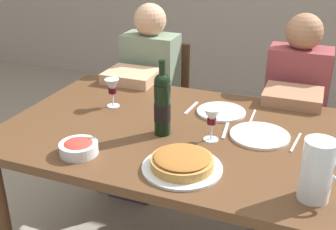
# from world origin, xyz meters

# --- Properties ---
(dining_table) EXTENTS (1.50, 1.00, 0.76)m
(dining_table) POSITION_xyz_m (0.00, 0.00, 0.67)
(dining_table) COLOR brown
(dining_table) RESTS_ON ground
(wine_bottle) EXTENTS (0.07, 0.07, 0.33)m
(wine_bottle) POSITION_xyz_m (-0.03, -0.07, 0.90)
(wine_bottle) COLOR black
(wine_bottle) RESTS_ON dining_table
(water_pitcher) EXTENTS (0.16, 0.10, 0.21)m
(water_pitcher) POSITION_xyz_m (0.61, -0.32, 0.85)
(water_pitcher) COLOR silver
(water_pitcher) RESTS_ON dining_table
(baked_tart) EXTENTS (0.30, 0.30, 0.06)m
(baked_tart) POSITION_xyz_m (0.15, -0.31, 0.79)
(baked_tart) COLOR silver
(baked_tart) RESTS_ON dining_table
(salad_bowl) EXTENTS (0.15, 0.15, 0.06)m
(salad_bowl) POSITION_xyz_m (-0.27, -0.35, 0.79)
(salad_bowl) COLOR silver
(salad_bowl) RESTS_ON dining_table
(wine_glass_left_diner) EXTENTS (0.07, 0.07, 0.14)m
(wine_glass_left_diner) POSITION_xyz_m (0.18, -0.05, 0.86)
(wine_glass_left_diner) COLOR silver
(wine_glass_left_diner) RESTS_ON dining_table
(wine_glass_right_diner) EXTENTS (0.07, 0.07, 0.14)m
(wine_glass_right_diner) POSITION_xyz_m (-0.37, 0.12, 0.86)
(wine_glass_right_diner) COLOR silver
(wine_glass_right_diner) RESTS_ON dining_table
(dinner_plate_left_setting) EXTENTS (0.25, 0.25, 0.01)m
(dinner_plate_left_setting) POSITION_xyz_m (0.37, 0.06, 0.77)
(dinner_plate_left_setting) COLOR silver
(dinner_plate_left_setting) RESTS_ON dining_table
(dinner_plate_right_setting) EXTENTS (0.23, 0.23, 0.01)m
(dinner_plate_right_setting) POSITION_xyz_m (0.15, 0.24, 0.77)
(dinner_plate_right_setting) COLOR silver
(dinner_plate_right_setting) RESTS_ON dining_table
(fork_left_setting) EXTENTS (0.03, 0.16, 0.00)m
(fork_left_setting) POSITION_xyz_m (0.22, 0.06, 0.76)
(fork_left_setting) COLOR silver
(fork_left_setting) RESTS_ON dining_table
(knife_left_setting) EXTENTS (0.03, 0.18, 0.00)m
(knife_left_setting) POSITION_xyz_m (0.52, 0.06, 0.76)
(knife_left_setting) COLOR silver
(knife_left_setting) RESTS_ON dining_table
(knife_right_setting) EXTENTS (0.02, 0.18, 0.00)m
(knife_right_setting) POSITION_xyz_m (0.30, 0.24, 0.76)
(knife_right_setting) COLOR silver
(knife_right_setting) RESTS_ON dining_table
(spoon_right_setting) EXTENTS (0.02, 0.16, 0.00)m
(spoon_right_setting) POSITION_xyz_m (0.00, 0.24, 0.76)
(spoon_right_setting) COLOR silver
(spoon_right_setting) RESTS_ON dining_table
(chair_left) EXTENTS (0.40, 0.40, 0.87)m
(chair_left) POSITION_xyz_m (-0.45, 0.89, 0.50)
(chair_left) COLOR brown
(chair_left) RESTS_ON ground
(diner_left) EXTENTS (0.34, 0.50, 1.16)m
(diner_left) POSITION_xyz_m (-0.45, 0.65, 0.62)
(diner_left) COLOR gray
(diner_left) RESTS_ON ground
(chair_right) EXTENTS (0.41, 0.41, 0.87)m
(chair_right) POSITION_xyz_m (0.45, 0.91, 0.50)
(chair_right) COLOR brown
(chair_right) RESTS_ON ground
(diner_right) EXTENTS (0.34, 0.50, 1.16)m
(diner_right) POSITION_xyz_m (0.45, 0.67, 0.62)
(diner_right) COLOR #8E3D42
(diner_right) RESTS_ON ground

